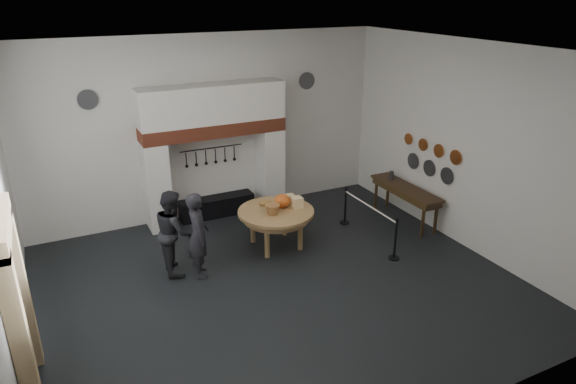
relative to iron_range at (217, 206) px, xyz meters
name	(u,v)px	position (x,y,z in m)	size (l,w,h in m)	color
floor	(279,285)	(0.00, -3.72, -0.25)	(9.00, 8.00, 0.02)	black
ceiling	(277,51)	(0.00, -3.72, 4.25)	(9.00, 8.00, 0.02)	silver
wall_back	(209,128)	(0.00, 0.28, 2.00)	(9.00, 0.02, 4.50)	silver
wall_front	(425,286)	(0.00, -7.72, 2.00)	(9.00, 0.02, 4.50)	silver
wall_right	(465,147)	(4.50, -3.72, 2.00)	(0.02, 8.00, 4.50)	silver
chimney_pier_left	(157,186)	(-1.48, -0.07, 0.82)	(0.55, 0.70, 2.15)	silver
chimney_pier_right	(270,168)	(1.48, -0.07, 0.82)	(0.55, 0.70, 2.15)	silver
hearth_brick_band	(213,129)	(0.00, -0.07, 2.06)	(3.50, 0.72, 0.32)	#9E442B
chimney_hood	(212,103)	(0.00, -0.07, 2.67)	(3.50, 0.70, 0.90)	silver
iron_range	(217,206)	(0.00, 0.00, 0.00)	(1.90, 0.45, 0.50)	black
utensil_rail	(211,148)	(0.00, 0.20, 1.50)	(0.02, 0.02, 1.60)	black
door_recess	(14,320)	(-4.47, -4.72, 1.00)	(0.04, 1.10, 2.50)	black
door_jamb_near	(21,345)	(-4.38, -5.42, 1.05)	(0.22, 0.30, 2.60)	tan
door_jamb_far	(20,290)	(-4.38, -4.02, 1.05)	(0.22, 0.30, 2.60)	tan
door_lintel	(0,227)	(-4.38, -4.72, 2.40)	(0.22, 1.70, 0.30)	tan
wall_plaque	(12,242)	(-4.45, -2.92, 1.35)	(0.05, 0.34, 0.44)	gold
work_table	(276,212)	(0.66, -2.18, 0.59)	(1.70, 1.70, 0.07)	#A9884F
pumpkin	(282,201)	(0.86, -2.08, 0.78)	(0.36, 0.36, 0.31)	orange
cheese_block_big	(297,202)	(1.16, -2.23, 0.74)	(0.22, 0.22, 0.24)	#FFDC98
cheese_block_small	(290,199)	(1.14, -1.93, 0.72)	(0.18, 0.18, 0.20)	#EFDC8F
wicker_basket	(273,209)	(0.51, -2.33, 0.73)	(0.32, 0.32, 0.22)	#9C6B39
bread_loaf	(265,203)	(0.56, -1.83, 0.69)	(0.31, 0.18, 0.13)	#A5783A
visitor_near	(198,235)	(-1.26, -2.64, 0.65)	(0.66, 0.43, 1.80)	black
visitor_far	(173,232)	(-1.66, -2.24, 0.63)	(0.86, 0.67, 1.76)	black
side_table	(406,188)	(4.10, -2.37, 0.62)	(0.55, 2.20, 0.06)	#3B2B15
pewter_jug	(391,175)	(4.10, -1.77, 0.76)	(0.12, 0.12, 0.22)	#434347
copper_pan_a	(456,157)	(4.46, -3.52, 1.70)	(0.34, 0.34, 0.03)	#C6662D
copper_pan_b	(439,151)	(4.46, -2.97, 1.70)	(0.32, 0.32, 0.03)	#C6662D
copper_pan_c	(423,145)	(4.46, -2.42, 1.70)	(0.30, 0.30, 0.03)	#C6662D
copper_pan_d	(408,139)	(4.46, -1.87, 1.70)	(0.28, 0.28, 0.03)	#C6662D
pewter_plate_left	(447,176)	(4.46, -3.32, 1.20)	(0.40, 0.40, 0.03)	#4C4C51
pewter_plate_mid	(429,168)	(4.46, -2.72, 1.20)	(0.40, 0.40, 0.03)	#4C4C51
pewter_plate_right	(413,161)	(4.46, -2.12, 1.20)	(0.40, 0.40, 0.03)	#4C4C51
pewter_plate_back_left	(88,100)	(-2.70, 0.24, 2.95)	(0.44, 0.44, 0.03)	#4C4C51
pewter_plate_back_right	(307,81)	(2.70, 0.24, 2.95)	(0.44, 0.44, 0.03)	#4C4C51
barrier_post_near	(395,240)	(2.69, -3.86, 0.20)	(0.05, 0.05, 0.90)	black
barrier_post_far	(345,207)	(2.69, -1.86, 0.20)	(0.05, 0.05, 0.90)	black
barrier_rope	(370,206)	(2.69, -2.86, 0.60)	(0.04, 0.04, 2.00)	silver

